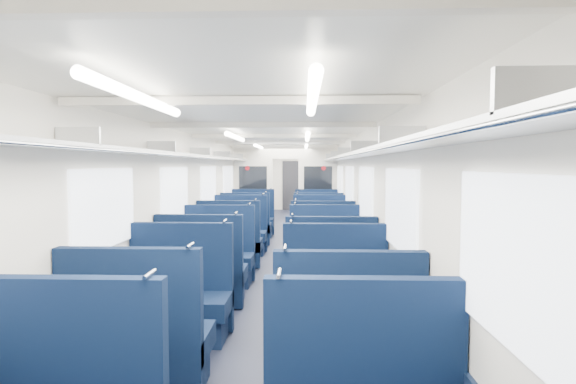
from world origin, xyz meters
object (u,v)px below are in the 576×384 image
seat_16 (246,228)px  seat_7 (336,304)px  seat_8 (202,276)px  seat_15 (320,235)px  seat_6 (179,302)px  seat_19 (317,222)px  seat_9 (330,280)px  end_door (292,185)px  seat_11 (325,259)px  bulkhead (285,187)px  seat_12 (230,246)px  seat_5 (347,353)px  seat_13 (322,246)px  seat_18 (252,221)px  seat_14 (240,235)px  seat_10 (218,259)px  seat_17 (318,228)px  seat_4 (138,347)px

seat_16 → seat_7: bearing=-73.4°
seat_8 → seat_15: same height
seat_6 → seat_19: same height
seat_8 → seat_9: (1.66, -0.16, 0.00)m
seat_19 → end_door: bearing=96.8°
seat_11 → bulkhead: bearing=99.1°
seat_12 → seat_5: bearing=-70.0°
seat_6 → seat_12: size_ratio=1.00×
seat_6 → seat_13: same height
seat_12 → seat_18: same height
seat_6 → seat_11: bearing=53.7°
seat_6 → seat_8: bearing=90.0°
end_door → seat_14: size_ratio=1.61×
seat_7 → seat_10: 2.73m
seat_6 → end_door: bearing=86.5°
seat_16 → seat_19: bearing=35.4°
seat_18 → bulkhead: bearing=38.4°
end_door → seat_19: end_door is taller
seat_13 → seat_17: size_ratio=1.00×
seat_17 → seat_19: (0.00, 1.14, 0.00)m
seat_10 → seat_19: (1.66, 4.58, 0.00)m
seat_14 → seat_17: bearing=32.9°
seat_8 → seat_9: size_ratio=1.00×
seat_8 → seat_18: (0.00, 5.68, 0.00)m
end_door → seat_11: 11.47m
bulkhead → seat_6: 7.54m
seat_16 → seat_18: same height
seat_4 → seat_9: 2.68m
seat_10 → seat_17: size_ratio=1.00×
seat_5 → seat_16: size_ratio=1.00×
seat_4 → seat_13: (1.66, 4.48, 0.00)m
seat_17 → seat_14: bearing=-147.1°
seat_8 → seat_10: 1.06m
bulkhead → seat_13: bearing=-78.6°
seat_4 → seat_18: size_ratio=1.00×
seat_6 → seat_9: bearing=29.6°
seat_4 → seat_11: size_ratio=1.00×
seat_4 → seat_15: bearing=74.0°
seat_4 → seat_13: size_ratio=1.00×
seat_9 → seat_7: bearing=-90.0°
seat_9 → seat_14: (-1.66, 3.58, 0.00)m
end_door → seat_7: end_door is taller
seat_16 → seat_19: 2.04m
seat_9 → seat_16: (-1.66, 4.62, 0.00)m
seat_9 → seat_13: (0.00, 2.37, 0.00)m
seat_11 → seat_18: bearing=110.1°
seat_8 → seat_9: same height
seat_18 → seat_11: bearing=-69.9°
seat_11 → seat_18: same height
seat_12 → seat_15: same height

